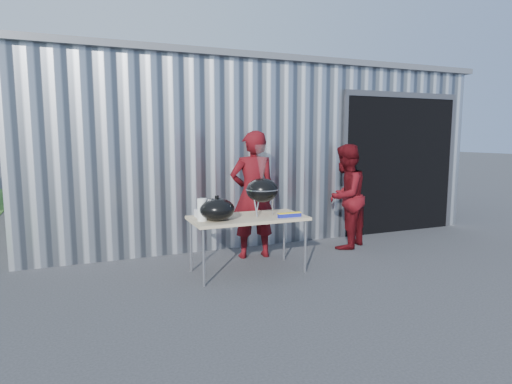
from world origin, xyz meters
name	(u,v)px	position (x,y,z in m)	size (l,w,h in m)	color
ground	(280,280)	(0.00, 0.00, 0.00)	(80.00, 80.00, 0.00)	#333335
building	(229,148)	(0.92, 4.59, 1.54)	(8.20, 6.20, 3.10)	silver
folding_table	(248,220)	(-0.25, 0.47, 0.71)	(1.50, 0.75, 0.75)	tan
kettle_grill	(262,184)	(-0.03, 0.49, 1.17)	(0.43, 0.43, 0.93)	black
grill_lid	(217,209)	(-0.70, 0.37, 0.89)	(0.44, 0.44, 0.32)	black
paper_towels	(202,210)	(-0.88, 0.42, 0.89)	(0.12, 0.12, 0.28)	white
white_tub	(203,213)	(-0.80, 0.66, 0.80)	(0.20, 0.15, 0.10)	white
foil_box	(289,215)	(0.23, 0.22, 0.78)	(0.32, 0.05, 0.06)	navy
person_cook	(253,195)	(0.09, 1.12, 0.94)	(0.68, 0.45, 1.88)	#4E0A0F
person_bystander	(345,196)	(1.67, 1.06, 0.84)	(0.81, 0.63, 1.67)	#4E0A0F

